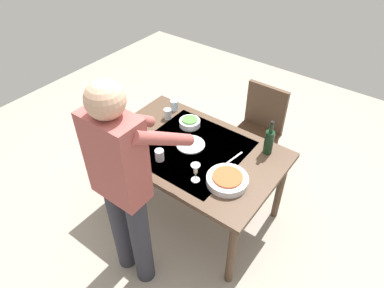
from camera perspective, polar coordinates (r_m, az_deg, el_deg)
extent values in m
plane|color=#9E9384|center=(3.30, 0.00, -10.50)|extent=(6.00, 6.00, 0.00)
cube|color=#4C3828|center=(2.78, 0.00, -1.10)|extent=(1.43, 0.92, 0.04)
cube|color=#C6AD89|center=(2.77, 0.00, -0.82)|extent=(0.78, 0.79, 0.00)
cylinder|color=#4C3828|center=(3.08, 14.18, -7.09)|extent=(0.06, 0.06, 0.69)
cylinder|color=#4C3828|center=(3.57, -4.52, 1.84)|extent=(0.06, 0.06, 0.69)
cylinder|color=#4C3828|center=(2.62, 6.45, -17.41)|extent=(0.06, 0.06, 0.69)
cylinder|color=#4C3828|center=(3.18, -13.70, -5.23)|extent=(0.06, 0.06, 0.69)
cube|color=#352114|center=(3.40, 10.07, 1.18)|extent=(0.40, 0.40, 0.04)
cube|color=#4C3828|center=(3.39, 12.01, 5.94)|extent=(0.40, 0.04, 0.45)
cylinder|color=#4C3828|center=(3.61, 13.31, -1.27)|extent=(0.04, 0.04, 0.43)
cylinder|color=#4C3828|center=(3.71, 8.66, 0.78)|extent=(0.04, 0.04, 0.43)
cylinder|color=#4C3828|center=(3.37, 10.76, -4.34)|extent=(0.04, 0.04, 0.43)
cylinder|color=#4C3828|center=(3.48, 5.87, -2.05)|extent=(0.04, 0.04, 0.43)
cylinder|color=#2D2D38|center=(2.67, -11.53, -13.19)|extent=(0.14, 0.14, 0.88)
cylinder|color=#2D2D38|center=(2.58, -8.33, -15.46)|extent=(0.14, 0.14, 0.88)
cube|color=#9E4C47|center=(2.08, -12.24, -2.26)|extent=(0.36, 0.20, 0.60)
sphere|color=tan|center=(1.84, -13.95, 6.99)|extent=(0.22, 0.22, 0.22)
cylinder|color=#9E4C47|center=(2.25, -11.16, 4.15)|extent=(0.08, 0.52, 0.40)
cylinder|color=#9E4C47|center=(2.05, -4.49, 0.87)|extent=(0.08, 0.52, 0.40)
cylinder|color=black|center=(2.74, 12.45, 0.27)|extent=(0.07, 0.07, 0.20)
cylinder|color=black|center=(2.66, 12.87, 2.59)|extent=(0.03, 0.03, 0.08)
cylinder|color=black|center=(2.63, 13.02, 3.42)|extent=(0.03, 0.03, 0.02)
cylinder|color=white|center=(2.52, 0.57, -5.88)|extent=(0.06, 0.06, 0.01)
cylinder|color=white|center=(2.49, 0.57, -5.27)|extent=(0.01, 0.01, 0.07)
cone|color=white|center=(2.44, 0.58, -4.08)|extent=(0.07, 0.07, 0.07)
cylinder|color=beige|center=(2.46, 0.58, -4.45)|extent=(0.03, 0.03, 0.03)
cylinder|color=white|center=(2.95, -12.89, 0.95)|extent=(0.06, 0.06, 0.01)
cylinder|color=white|center=(2.92, -13.00, 1.53)|extent=(0.01, 0.01, 0.07)
cone|color=white|center=(2.88, -13.21, 2.66)|extent=(0.07, 0.07, 0.07)
cylinder|color=beige|center=(2.89, -13.14, 2.30)|extent=(0.03, 0.03, 0.03)
cylinder|color=silver|center=(2.66, -5.35, -1.83)|extent=(0.07, 0.07, 0.09)
cylinder|color=silver|center=(3.08, -4.00, 4.95)|extent=(0.07, 0.07, 0.09)
cylinder|color=silver|center=(3.19, -2.92, 6.36)|extent=(0.07, 0.07, 0.09)
cylinder|color=silver|center=(2.49, 5.80, -5.91)|extent=(0.30, 0.30, 0.05)
cylinder|color=#C6562D|center=(2.48, 5.83, -5.54)|extent=(0.22, 0.22, 0.03)
cylinder|color=silver|center=(3.00, -0.37, 3.47)|extent=(0.18, 0.18, 0.05)
cylinder|color=#4C843D|center=(2.98, -0.37, 3.82)|extent=(0.13, 0.13, 0.03)
cylinder|color=silver|center=(2.80, -0.23, -0.08)|extent=(0.23, 0.23, 0.01)
cube|color=silver|center=(2.81, -8.48, -0.54)|extent=(0.06, 0.20, 0.00)
cube|color=silver|center=(2.71, 7.00, -2.22)|extent=(0.04, 0.18, 0.00)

